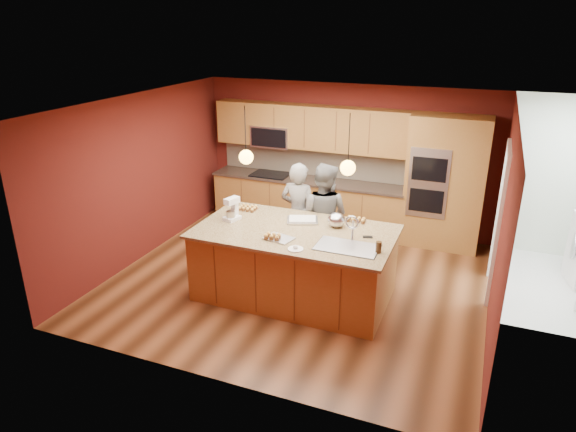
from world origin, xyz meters
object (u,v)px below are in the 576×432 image
at_px(island, 295,263).
at_px(stand_mixer, 232,210).
at_px(person_right, 323,217).
at_px(person_left, 298,214).
at_px(mixing_bowl, 337,220).

xyz_separation_m(island, stand_mixer, (-1.01, 0.04, 0.64)).
relative_size(island, person_right, 1.60).
bearing_deg(stand_mixer, person_left, 73.34).
distance_m(person_left, stand_mixer, 1.23).
xyz_separation_m(person_right, mixing_bowl, (0.42, -0.68, 0.26)).
relative_size(island, stand_mixer, 8.22).
xyz_separation_m(island, person_left, (-0.35, 1.03, 0.33)).
relative_size(person_left, person_right, 0.98).
distance_m(island, mixing_bowl, 0.85).
height_order(person_right, mixing_bowl, person_right).
xyz_separation_m(stand_mixer, mixing_bowl, (1.50, 0.30, -0.04)).
bearing_deg(person_left, mixing_bowl, 146.13).
height_order(island, mixing_bowl, island).
height_order(person_right, stand_mixer, person_right).
bearing_deg(person_right, mixing_bowl, 125.85).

